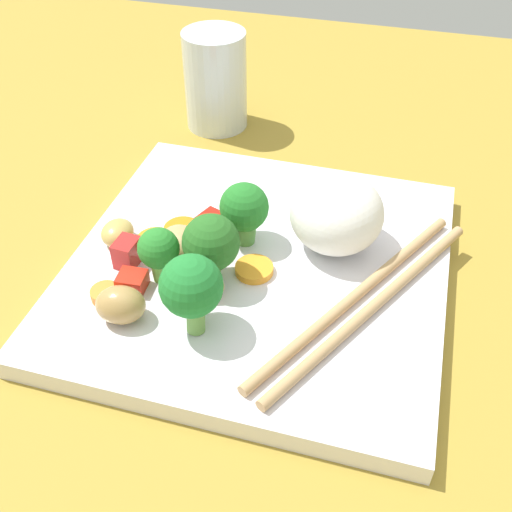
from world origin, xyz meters
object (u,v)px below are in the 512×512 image
Objects in this scene: square_plate at (258,269)px; carrot_slice_3 at (182,231)px; broccoli_floret_3 at (191,287)px; rice_mound at (337,213)px; drinking_glass at (216,80)px; chopstick_pair at (365,301)px.

square_plate is 9.59× the size of carrot_slice_3.
broccoli_floret_3 is 2.03× the size of carrot_slice_3.
drinking_glass reaches higher than rice_mound.
square_plate is at bearing 167.21° from carrot_slice_3.
chopstick_pair is (-3.32, 6.17, -2.63)cm from rice_mound.
square_plate is 3.85× the size of rice_mound.
drinking_glass is at bearing 66.24° from chopstick_pair.
drinking_glass is (3.81, -20.76, 2.96)cm from carrot_slice_3.
square_plate is 2.83× the size of drinking_glass.
carrot_slice_3 is (4.31, -9.16, -3.35)cm from broccoli_floret_3.
broccoli_floret_3 reaches higher than square_plate.
chopstick_pair is 2.15× the size of drinking_glass.
square_plate is at bearing 102.18° from chopstick_pair.
rice_mound is at bearing 56.81° from chopstick_pair.
square_plate is at bearing 34.99° from rice_mound.
square_plate is 25.08cm from drinking_glass.
drinking_glass is (19.20, -24.82, 2.91)cm from chopstick_pair.
broccoli_floret_3 is at bearing 71.58° from square_plate.
chopstick_pair is at bearing 165.23° from carrot_slice_3.
broccoli_floret_3 reaches higher than chopstick_pair.
carrot_slice_3 is at bearing -12.79° from square_plate.
square_plate is 4.72× the size of broccoli_floret_3.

